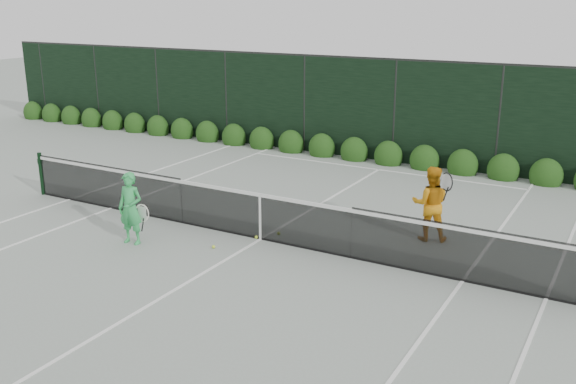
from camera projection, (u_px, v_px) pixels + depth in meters
The scene contains 8 objects.
ground at pixel (261, 239), 13.03m from camera, with size 80.00×80.00×0.00m, color gray.
tennis_net at pixel (259, 215), 12.89m from camera, with size 12.90×0.10×1.07m.
player_woman at pixel (131, 208), 12.64m from camera, with size 0.63×0.41×1.45m.
player_man at pixel (430, 204), 12.81m from camera, with size 0.94×0.80×1.53m.
court_lines at pixel (261, 239), 13.03m from camera, with size 11.03×23.83×0.01m.
windscreen_fence at pixel (171, 204), 10.34m from camera, with size 32.00×21.07×3.06m.
hedge_row at pixel (388, 156), 18.92m from camera, with size 31.66×0.65×0.94m.
tennis_balls at pixel (250, 239), 12.97m from camera, with size 0.80×1.35×0.07m.
Camera 1 is at (6.50, -10.34, 4.68)m, focal length 40.00 mm.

